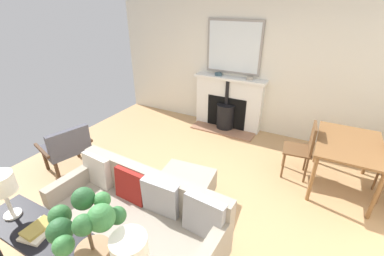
% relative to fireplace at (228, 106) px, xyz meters
% --- Properties ---
extents(ground_plane, '(5.18, 5.70, 0.01)m').
position_rel_fireplace_xyz_m(ground_plane, '(2.39, 0.28, -0.48)').
color(ground_plane, tan).
extents(wall_left, '(0.12, 5.70, 2.77)m').
position_rel_fireplace_xyz_m(wall_left, '(-0.21, 0.28, 0.91)').
color(wall_left, beige).
rests_on(wall_left, ground).
extents(fireplace, '(0.58, 1.46, 1.08)m').
position_rel_fireplace_xyz_m(fireplace, '(0.00, 0.00, 0.00)').
color(fireplace, '#93664C').
rests_on(fireplace, ground).
extents(mirror_over_mantel, '(0.04, 1.09, 1.00)m').
position_rel_fireplace_xyz_m(mirror_over_mantel, '(-0.12, 0.00, 1.16)').
color(mirror_over_mantel, gray).
extents(mantel_bowl_near, '(0.15, 0.15, 0.05)m').
position_rel_fireplace_xyz_m(mantel_bowl_near, '(-0.03, -0.25, 0.63)').
color(mantel_bowl_near, '#334C56').
rests_on(mantel_bowl_near, fireplace).
extents(mantel_bowl_far, '(0.13, 0.13, 0.05)m').
position_rel_fireplace_xyz_m(mantel_bowl_far, '(-0.03, 0.39, 0.63)').
color(mantel_bowl_far, '#9E9384').
rests_on(mantel_bowl_far, fireplace).
extents(sofa, '(0.89, 2.00, 0.81)m').
position_rel_fireplace_xyz_m(sofa, '(3.19, 0.19, -0.12)').
color(sofa, '#B2B2B7').
rests_on(sofa, ground).
extents(ottoman, '(0.68, 0.74, 0.40)m').
position_rel_fireplace_xyz_m(ottoman, '(2.39, 0.33, -0.23)').
color(ottoman, '#B2B2B7').
rests_on(ottoman, ground).
extents(armchair_accent, '(0.80, 0.72, 0.79)m').
position_rel_fireplace_xyz_m(armchair_accent, '(2.65, -1.59, -0.02)').
color(armchair_accent, '#4C3321').
rests_on(armchair_accent, ground).
extents(console_table, '(0.37, 1.81, 0.77)m').
position_rel_fireplace_xyz_m(console_table, '(3.99, 0.19, 0.21)').
color(console_table, black).
rests_on(console_table, ground).
extents(table_lamp_near_end, '(0.22, 0.22, 0.43)m').
position_rel_fireplace_xyz_m(table_lamp_near_end, '(3.99, -0.49, 0.62)').
color(table_lamp_near_end, beige).
rests_on(table_lamp_near_end, console_table).
extents(table_lamp_far_end, '(0.22, 0.22, 0.46)m').
position_rel_fireplace_xyz_m(table_lamp_far_end, '(3.99, 0.87, 0.65)').
color(table_lamp_far_end, beige).
rests_on(table_lamp_far_end, console_table).
extents(potted_plant, '(0.45, 0.49, 0.62)m').
position_rel_fireplace_xyz_m(potted_plant, '(4.01, 0.52, 0.65)').
color(potted_plant, '#99704C').
rests_on(potted_plant, console_table).
extents(book_stack, '(0.29, 0.24, 0.05)m').
position_rel_fireplace_xyz_m(book_stack, '(4.00, -0.12, 0.32)').
color(book_stack, beige).
rests_on(book_stack, console_table).
extents(dining_table, '(1.14, 0.81, 0.73)m').
position_rel_fireplace_xyz_m(dining_table, '(1.08, 2.15, 0.16)').
color(dining_table, brown).
rests_on(dining_table, ground).
extents(dining_chair_near_fireplace, '(0.44, 0.44, 0.88)m').
position_rel_fireplace_xyz_m(dining_chair_near_fireplace, '(1.07, 1.61, 0.04)').
color(dining_chair_near_fireplace, brown).
rests_on(dining_chair_near_fireplace, ground).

